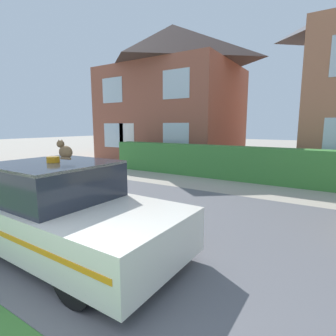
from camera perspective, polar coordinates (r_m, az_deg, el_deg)
name	(u,v)px	position (r m, az deg, el deg)	size (l,w,h in m)	color
road_strip	(197,233)	(5.03, 6.27, -13.81)	(28.00, 5.91, 0.01)	#5B5B60
garden_hedge	(224,162)	(10.11, 11.99, 1.26)	(9.91, 0.72, 1.22)	#3D7F38
police_car	(62,210)	(4.50, -22.02, -8.46)	(4.00, 1.78, 1.48)	black
cat	(65,151)	(4.08, -21.60, 3.49)	(0.32, 0.19, 0.28)	brown
house_left	(172,93)	(15.93, 0.94, 16.08)	(7.53, 6.10, 7.61)	#93513D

